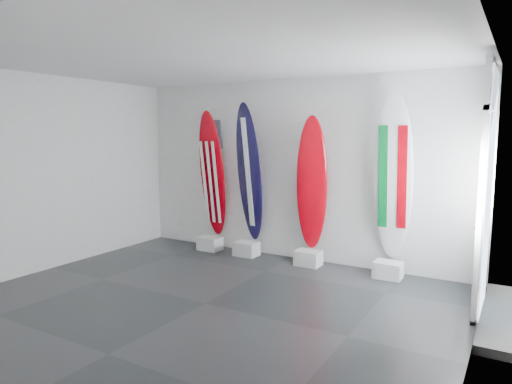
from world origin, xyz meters
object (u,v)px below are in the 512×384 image
Objects in this scene: surfboard_navy at (249,173)px; surfboard_swiss at (312,184)px; surfboard_usa at (212,174)px; surfboard_italy at (393,178)px.

surfboard_navy is 1.18m from surfboard_swiss.
surfboard_usa is 1.95m from surfboard_swiss.
surfboard_usa is at bearing -167.15° from surfboard_navy.
surfboard_italy is (2.44, 0.00, 0.03)m from surfboard_navy.
surfboard_italy reaches higher than surfboard_navy.
surfboard_italy reaches higher than surfboard_usa.
surfboard_swiss is 1.28m from surfboard_italy.
surfboard_italy is (3.22, 0.00, 0.09)m from surfboard_usa.
surfboard_italy is (1.27, 0.00, 0.15)m from surfboard_swiss.
surfboard_swiss is at bearing 174.38° from surfboard_italy.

